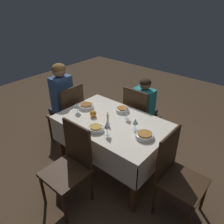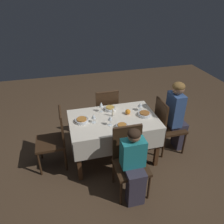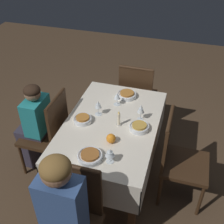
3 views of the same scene
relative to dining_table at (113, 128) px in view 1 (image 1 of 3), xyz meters
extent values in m
plane|color=#4C3826|center=(0.00, 0.00, -0.64)|extent=(8.00, 8.00, 0.00)
cube|color=silver|center=(0.00, 0.00, 0.09)|extent=(1.34, 0.87, 0.04)
cube|color=silver|center=(0.00, 0.43, -0.08)|extent=(1.34, 0.01, 0.30)
cube|color=silver|center=(0.00, -0.43, -0.08)|extent=(1.34, 0.01, 0.30)
cube|color=silver|center=(0.66, 0.00, -0.08)|extent=(0.01, 0.87, 0.30)
cube|color=silver|center=(-0.66, 0.00, -0.08)|extent=(0.01, 0.87, 0.30)
cube|color=#4C2D19|center=(0.60, 0.36, -0.28)|extent=(0.06, 0.06, 0.71)
cube|color=#4C2D19|center=(-0.60, 0.36, -0.28)|extent=(0.06, 0.06, 0.71)
cube|color=#4C2D19|center=(0.60, -0.36, -0.28)|extent=(0.06, 0.06, 0.71)
cube|color=#4C2D19|center=(-0.60, -0.36, -0.28)|extent=(0.06, 0.06, 0.71)
cube|color=#382314|center=(0.97, -0.04, -0.21)|extent=(0.43, 0.43, 0.04)
cube|color=#382314|center=(0.77, -0.04, 0.06)|extent=(0.03, 0.40, 0.49)
cylinder|color=#382314|center=(0.77, -0.04, 0.30)|extent=(0.04, 0.39, 0.04)
cylinder|color=#382314|center=(1.16, -0.23, -0.43)|extent=(0.03, 0.03, 0.41)
cylinder|color=#382314|center=(1.16, 0.15, -0.43)|extent=(0.03, 0.03, 0.41)
cylinder|color=#382314|center=(0.78, -0.23, -0.43)|extent=(0.03, 0.03, 0.41)
cylinder|color=#382314|center=(0.78, 0.15, -0.43)|extent=(0.03, 0.03, 0.41)
cube|color=#382314|center=(0.05, -0.74, -0.21)|extent=(0.43, 0.43, 0.04)
cube|color=#382314|center=(0.05, -0.54, 0.06)|extent=(0.40, 0.03, 0.49)
cylinder|color=#382314|center=(0.05, -0.54, 0.30)|extent=(0.39, 0.04, 0.04)
cylinder|color=#382314|center=(-0.14, -0.93, -0.43)|extent=(0.03, 0.03, 0.41)
cylinder|color=#382314|center=(0.24, -0.93, -0.43)|extent=(0.03, 0.03, 0.41)
cylinder|color=#382314|center=(-0.14, -0.55, -0.43)|extent=(0.03, 0.03, 0.41)
cylinder|color=#382314|center=(0.24, -0.55, -0.43)|extent=(0.03, 0.03, 0.41)
cube|color=#382314|center=(0.03, 0.74, -0.21)|extent=(0.43, 0.43, 0.04)
cube|color=#382314|center=(0.03, 0.54, 0.06)|extent=(0.40, 0.03, 0.49)
cylinder|color=#382314|center=(0.03, 0.54, 0.30)|extent=(0.39, 0.04, 0.04)
cylinder|color=#382314|center=(0.22, 0.93, -0.43)|extent=(0.03, 0.03, 0.41)
cylinder|color=#382314|center=(-0.16, 0.93, -0.43)|extent=(0.03, 0.03, 0.41)
cylinder|color=#382314|center=(0.22, 0.55, -0.43)|extent=(0.03, 0.03, 0.41)
cylinder|color=#382314|center=(-0.16, 0.55, -0.43)|extent=(0.03, 0.03, 0.41)
cube|color=#382314|center=(-0.97, 0.06, -0.21)|extent=(0.43, 0.43, 0.04)
cube|color=#382314|center=(-0.77, 0.06, 0.06)|extent=(0.03, 0.40, 0.49)
cylinder|color=#382314|center=(-0.77, 0.06, 0.30)|extent=(0.04, 0.39, 0.04)
cylinder|color=#382314|center=(-1.16, 0.25, -0.43)|extent=(0.03, 0.03, 0.41)
cylinder|color=#382314|center=(-1.16, -0.13, -0.43)|extent=(0.03, 0.03, 0.41)
cylinder|color=#382314|center=(-0.78, 0.25, -0.43)|extent=(0.03, 0.03, 0.41)
cylinder|color=#382314|center=(-0.78, -0.13, -0.43)|extent=(0.03, 0.03, 0.41)
cube|color=#383342|center=(1.17, -0.04, -0.41)|extent=(0.14, 0.22, 0.45)
cube|color=#383342|center=(1.09, -0.04, -0.16)|extent=(0.31, 0.24, 0.06)
cube|color=#38568E|center=(1.00, -0.04, 0.15)|extent=(0.18, 0.30, 0.54)
sphere|color=#9E7051|center=(1.00, -0.04, 0.51)|extent=(0.19, 0.19, 0.19)
ellipsoid|color=brown|center=(1.00, -0.04, 0.54)|extent=(0.19, 0.19, 0.13)
cube|color=#383342|center=(0.05, -0.94, -0.41)|extent=(0.22, 0.14, 0.45)
cube|color=#383342|center=(0.05, -0.85, -0.16)|extent=(0.24, 0.31, 0.06)
cube|color=teal|center=(0.05, -0.77, 0.06)|extent=(0.30, 0.18, 0.38)
sphere|color=#9E7051|center=(0.05, -0.77, 0.33)|extent=(0.16, 0.16, 0.16)
ellipsoid|color=black|center=(0.05, -0.77, 0.36)|extent=(0.16, 0.16, 0.11)
cylinder|color=silver|center=(0.49, -0.03, 0.13)|extent=(0.21, 0.21, 0.04)
torus|color=silver|center=(0.49, -0.03, 0.15)|extent=(0.20, 0.20, 0.01)
cylinder|color=#995B28|center=(0.49, -0.03, 0.15)|extent=(0.15, 0.15, 0.02)
cylinder|color=white|center=(0.48, 0.13, 0.11)|extent=(0.06, 0.06, 0.00)
cylinder|color=white|center=(0.48, 0.13, 0.15)|extent=(0.01, 0.01, 0.07)
cone|color=white|center=(0.48, 0.13, 0.21)|extent=(0.08, 0.08, 0.07)
cylinder|color=white|center=(0.48, 0.13, 0.20)|extent=(0.05, 0.05, 0.03)
cylinder|color=silver|center=(0.06, -0.27, 0.13)|extent=(0.17, 0.17, 0.04)
torus|color=silver|center=(0.06, -0.27, 0.15)|extent=(0.17, 0.17, 0.01)
cylinder|color=#B2702D|center=(0.06, -0.27, 0.15)|extent=(0.12, 0.12, 0.02)
cylinder|color=white|center=(-0.09, -0.16, 0.11)|extent=(0.07, 0.07, 0.00)
cylinder|color=white|center=(-0.09, -0.16, 0.15)|extent=(0.01, 0.01, 0.08)
cone|color=white|center=(-0.09, -0.16, 0.23)|extent=(0.07, 0.07, 0.07)
cylinder|color=white|center=(-0.09, -0.16, 0.22)|extent=(0.04, 0.04, 0.03)
cylinder|color=silver|center=(0.02, 0.27, 0.13)|extent=(0.18, 0.18, 0.04)
torus|color=silver|center=(0.02, 0.27, 0.15)|extent=(0.18, 0.18, 0.01)
cylinder|color=gold|center=(0.02, 0.27, 0.15)|extent=(0.13, 0.13, 0.02)
cylinder|color=white|center=(-0.13, 0.25, 0.11)|extent=(0.06, 0.06, 0.00)
cylinder|color=white|center=(-0.13, 0.25, 0.15)|extent=(0.01, 0.01, 0.08)
cone|color=white|center=(-0.13, 0.25, 0.24)|extent=(0.07, 0.07, 0.08)
cylinder|color=white|center=(-0.13, 0.25, 0.22)|extent=(0.04, 0.04, 0.04)
cylinder|color=silver|center=(-0.48, 0.03, 0.13)|extent=(0.20, 0.20, 0.04)
torus|color=silver|center=(-0.48, 0.03, 0.15)|extent=(0.20, 0.20, 0.01)
cylinder|color=#B2702D|center=(-0.48, 0.03, 0.15)|extent=(0.15, 0.15, 0.02)
cylinder|color=white|center=(-0.31, -0.03, 0.11)|extent=(0.07, 0.07, 0.00)
cylinder|color=white|center=(-0.31, -0.03, 0.15)|extent=(0.01, 0.01, 0.07)
cone|color=white|center=(-0.31, -0.03, 0.21)|extent=(0.07, 0.07, 0.06)
cylinder|color=white|center=(-0.31, -0.03, 0.20)|extent=(0.04, 0.04, 0.03)
cylinder|color=beige|center=(0.01, 0.08, 0.11)|extent=(0.05, 0.05, 0.01)
cylinder|color=beige|center=(0.01, 0.08, 0.18)|extent=(0.03, 0.03, 0.12)
ellipsoid|color=#F9C64C|center=(0.01, 0.08, 0.25)|extent=(0.01, 0.01, 0.03)
sphere|color=orange|center=(0.25, 0.07, 0.15)|extent=(0.08, 0.08, 0.08)
camera|label=1|loc=(-1.43, 1.71, 1.50)|focal=35.00mm
camera|label=2|loc=(-0.72, -2.71, 1.87)|focal=35.00mm
camera|label=3|loc=(1.97, 0.59, 1.78)|focal=45.00mm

